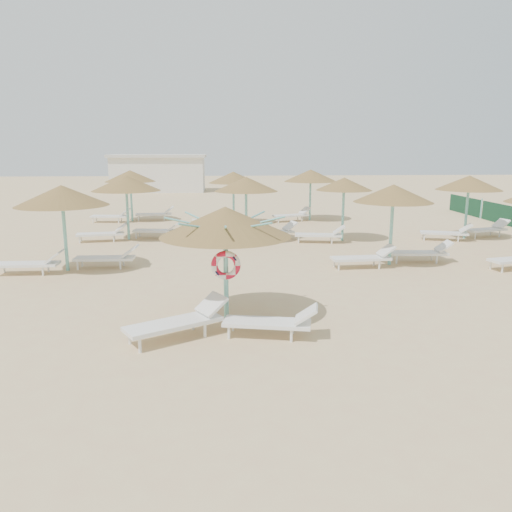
{
  "coord_description": "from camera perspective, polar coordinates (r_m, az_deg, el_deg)",
  "views": [
    {
      "loc": [
        -0.25,
        -10.58,
        3.84
      ],
      "look_at": [
        0.51,
        1.07,
        1.3
      ],
      "focal_mm": 35.0,
      "sensor_mm": 36.0,
      "label": 1
    }
  ],
  "objects": [
    {
      "name": "lounger_main_a",
      "position": [
        10.42,
        -8.68,
        -7.32
      ],
      "size": [
        2.16,
        1.65,
        0.78
      ],
      "rotation": [
        0.0,
        0.0,
        0.54
      ],
      "color": "white",
      "rests_on": "ground"
    },
    {
      "name": "palapa_field",
      "position": [
        20.97,
        2.1,
        8.04
      ],
      "size": [
        19.79,
        14.04,
        2.72
      ],
      "color": "#6EBFB8",
      "rests_on": "ground"
    },
    {
      "name": "ground",
      "position": [
        11.25,
        -2.24,
        -7.68
      ],
      "size": [
        120.0,
        120.0,
        0.0
      ],
      "primitive_type": "plane",
      "color": "tan",
      "rests_on": "ground"
    },
    {
      "name": "service_hut",
      "position": [
        45.99,
        -11.04,
        9.32
      ],
      "size": [
        8.4,
        4.4,
        3.25
      ],
      "color": "silver",
      "rests_on": "ground"
    },
    {
      "name": "lounger_main_b",
      "position": [
        10.36,
        1.99,
        -7.49
      ],
      "size": [
        2.01,
        0.95,
        0.7
      ],
      "rotation": [
        0.0,
        0.0,
        -0.2
      ],
      "color": "white",
      "rests_on": "ground"
    },
    {
      "name": "main_palapa",
      "position": [
        10.9,
        -3.53,
        3.87
      ],
      "size": [
        2.89,
        2.89,
        2.59
      ],
      "color": "#6EBFB8",
      "rests_on": "ground"
    }
  ]
}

